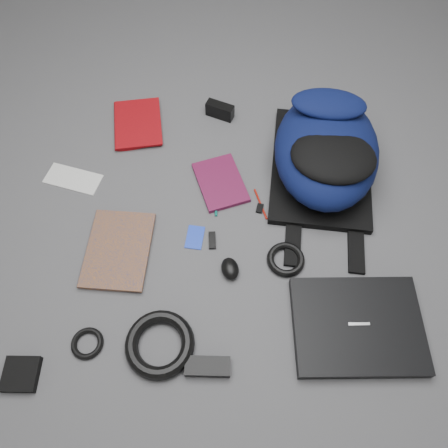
# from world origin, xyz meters

# --- Properties ---
(ground) EXTENTS (4.00, 4.00, 0.00)m
(ground) POSITION_xyz_m (0.00, 0.00, 0.00)
(ground) COLOR #4F4F51
(ground) RESTS_ON ground
(backpack) EXTENTS (0.41, 0.57, 0.23)m
(backpack) POSITION_xyz_m (0.33, 0.26, 0.11)
(backpack) COLOR black
(backpack) RESTS_ON ground
(laptop) EXTENTS (0.40, 0.32, 0.04)m
(laptop) POSITION_xyz_m (0.41, -0.32, 0.02)
(laptop) COLOR black
(laptop) RESTS_ON ground
(textbook_red) EXTENTS (0.22, 0.27, 0.03)m
(textbook_red) POSITION_xyz_m (-0.45, 0.40, 0.01)
(textbook_red) COLOR maroon
(textbook_red) RESTS_ON ground
(comic_book) EXTENTS (0.21, 0.28, 0.02)m
(comic_book) POSITION_xyz_m (-0.44, -0.11, 0.01)
(comic_book) COLOR #C66B0E
(comic_book) RESTS_ON ground
(envelope) EXTENTS (0.21, 0.13, 0.00)m
(envelope) POSITION_xyz_m (-0.55, 0.16, 0.00)
(envelope) COLOR silver
(envelope) RESTS_ON ground
(dvd_case) EXTENTS (0.22, 0.25, 0.02)m
(dvd_case) POSITION_xyz_m (-0.02, 0.17, 0.01)
(dvd_case) COLOR #4B0E2B
(dvd_case) RESTS_ON ground
(compact_camera) EXTENTS (0.11, 0.07, 0.06)m
(compact_camera) POSITION_xyz_m (-0.05, 0.50, 0.03)
(compact_camera) COLOR black
(compact_camera) RESTS_ON ground
(sticker_disc) EXTENTS (0.09, 0.09, 0.00)m
(sticker_disc) POSITION_xyz_m (-0.04, 0.24, 0.00)
(sticker_disc) COLOR white
(sticker_disc) RESTS_ON ground
(pen_teal) EXTENTS (0.03, 0.16, 0.01)m
(pen_teal) POSITION_xyz_m (-0.04, 0.12, 0.00)
(pen_teal) COLOR #0B695A
(pen_teal) RESTS_ON ground
(pen_red) EXTENTS (0.05, 0.12, 0.01)m
(pen_red) POSITION_xyz_m (0.12, 0.10, 0.00)
(pen_red) COLOR maroon
(pen_red) RESTS_ON ground
(id_badge) EXTENTS (0.06, 0.09, 0.00)m
(id_badge) POSITION_xyz_m (-0.09, -0.05, 0.00)
(id_badge) COLOR blue
(id_badge) RESTS_ON ground
(usb_black) EXTENTS (0.03, 0.06, 0.01)m
(usb_black) POSITION_xyz_m (-0.04, -0.06, 0.01)
(usb_black) COLOR black
(usb_black) RESTS_ON ground
(key_fob) EXTENTS (0.03, 0.04, 0.01)m
(key_fob) POSITION_xyz_m (0.12, 0.08, 0.01)
(key_fob) COLOR black
(key_fob) RESTS_ON ground
(mouse) EXTENTS (0.07, 0.09, 0.04)m
(mouse) POSITION_xyz_m (0.03, -0.16, 0.02)
(mouse) COLOR black
(mouse) RESTS_ON ground
(headphone_left) EXTENTS (0.05, 0.05, 0.01)m
(headphone_left) POSITION_xyz_m (-0.31, -0.16, 0.01)
(headphone_left) COLOR #B8B8BA
(headphone_left) RESTS_ON ground
(headphone_right) EXTENTS (0.06, 0.06, 0.01)m
(headphone_right) POSITION_xyz_m (-0.28, -0.14, 0.01)
(headphone_right) COLOR #A7A7A9
(headphone_right) RESTS_ON ground
(cable_coil) EXTENTS (0.15, 0.15, 0.02)m
(cable_coil) POSITION_xyz_m (0.21, -0.11, 0.01)
(cable_coil) COLOR black
(cable_coil) RESTS_ON ground
(power_brick) EXTENTS (0.13, 0.06, 0.03)m
(power_brick) POSITION_xyz_m (-0.02, -0.46, 0.02)
(power_brick) COLOR black
(power_brick) RESTS_ON ground
(power_cord_coil) EXTENTS (0.22, 0.22, 0.04)m
(power_cord_coil) POSITION_xyz_m (-0.16, -0.41, 0.02)
(power_cord_coil) COLOR black
(power_cord_coil) RESTS_ON ground
(pouch) EXTENTS (0.10, 0.10, 0.02)m
(pouch) POSITION_xyz_m (-0.54, -0.51, 0.01)
(pouch) COLOR black
(pouch) RESTS_ON ground
(earbud_coil) EXTENTS (0.11, 0.11, 0.02)m
(earbud_coil) POSITION_xyz_m (-0.37, -0.42, 0.01)
(earbud_coil) COLOR black
(earbud_coil) RESTS_ON ground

